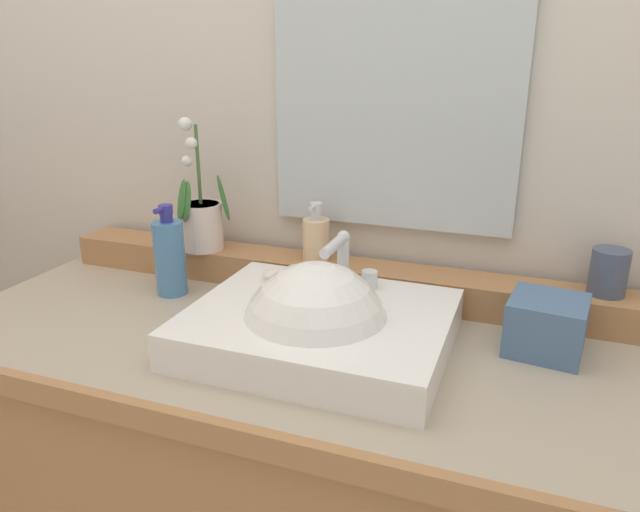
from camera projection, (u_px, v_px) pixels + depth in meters
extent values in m
cube|color=beige|center=(382.00, 109.00, 1.36)|extent=(3.38, 0.20, 2.58)
cube|color=tan|center=(320.00, 348.00, 1.13)|extent=(1.52, 0.60, 0.04)
cube|color=#A77347|center=(247.00, 441.00, 0.86)|extent=(1.52, 0.02, 0.04)
cube|color=#A77347|center=(357.00, 280.00, 1.32)|extent=(1.44, 0.11, 0.07)
cube|color=white|center=(319.00, 328.00, 1.09)|extent=(0.47, 0.39, 0.07)
sphere|color=white|center=(316.00, 335.00, 1.07)|extent=(0.27, 0.27, 0.27)
cylinder|color=silver|center=(343.00, 261.00, 1.18)|extent=(0.02, 0.02, 0.10)
cylinder|color=silver|center=(334.00, 245.00, 1.12)|extent=(0.02, 0.11, 0.02)
sphere|color=silver|center=(343.00, 237.00, 1.16)|extent=(0.03, 0.03, 0.03)
cylinder|color=silver|center=(317.00, 273.00, 1.21)|extent=(0.03, 0.03, 0.04)
cylinder|color=silver|center=(369.00, 280.00, 1.17)|extent=(0.03, 0.03, 0.04)
ellipsoid|color=silver|center=(279.00, 276.00, 1.21)|extent=(0.07, 0.04, 0.02)
cylinder|color=silver|center=(202.00, 226.00, 1.40)|extent=(0.10, 0.10, 0.11)
cylinder|color=tan|center=(201.00, 206.00, 1.38)|extent=(0.09, 0.09, 0.01)
cylinder|color=#476B38|center=(198.00, 165.00, 1.35)|extent=(0.01, 0.01, 0.18)
ellipsoid|color=#387033|center=(223.00, 198.00, 1.37)|extent=(0.04, 0.03, 0.11)
ellipsoid|color=#387033|center=(182.00, 201.00, 1.34)|extent=(0.04, 0.04, 0.10)
ellipsoid|color=#387033|center=(186.00, 201.00, 1.34)|extent=(0.03, 0.03, 0.09)
sphere|color=white|center=(187.00, 161.00, 1.35)|extent=(0.03, 0.03, 0.03)
sphere|color=white|center=(191.00, 143.00, 1.33)|extent=(0.03, 0.03, 0.03)
sphere|color=white|center=(185.00, 124.00, 1.32)|extent=(0.03, 0.03, 0.03)
cylinder|color=#DFB98D|center=(316.00, 240.00, 1.32)|extent=(0.06, 0.06, 0.09)
cylinder|color=silver|center=(316.00, 216.00, 1.30)|extent=(0.02, 0.02, 0.02)
cylinder|color=silver|center=(316.00, 207.00, 1.30)|extent=(0.03, 0.03, 0.02)
cylinder|color=silver|center=(313.00, 207.00, 1.28)|extent=(0.01, 0.03, 0.01)
cylinder|color=#434E64|center=(609.00, 272.00, 1.14)|extent=(0.07, 0.07, 0.09)
cylinder|color=#487CB1|center=(170.00, 258.00, 1.31)|extent=(0.07, 0.07, 0.17)
cylinder|color=#312F8D|center=(166.00, 218.00, 1.28)|extent=(0.03, 0.03, 0.02)
cylinder|color=#312F8D|center=(166.00, 209.00, 1.28)|extent=(0.03, 0.03, 0.02)
cylinder|color=#312F8D|center=(160.00, 210.00, 1.26)|extent=(0.01, 0.04, 0.01)
cube|color=#48688F|center=(546.00, 325.00, 1.07)|extent=(0.15, 0.15, 0.10)
cube|color=silver|center=(394.00, 86.00, 1.22)|extent=(0.53, 0.02, 0.60)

